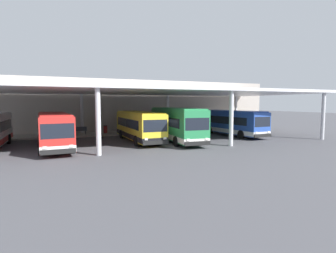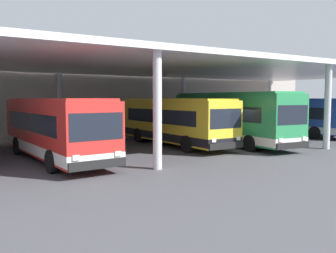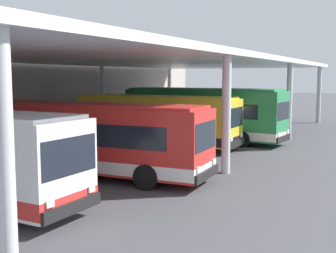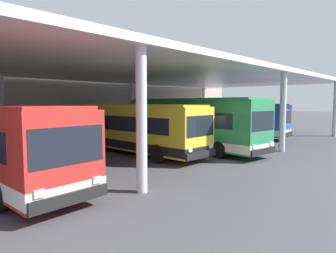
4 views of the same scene
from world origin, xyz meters
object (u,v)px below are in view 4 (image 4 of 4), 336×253
Objects in this scene: bus_far_bay at (191,123)px; bus_departing at (231,119)px; bench_waiting at (3,140)px; trash_bin at (49,136)px; bus_middle_bay at (136,128)px; banner_sign at (155,115)px; bus_second_bay at (0,143)px.

bus_departing is (8.61, 2.04, -0.19)m from bus_far_bay.
bench_waiting is 1.84× the size of trash_bin.
bus_middle_bay is at bearing -54.44° from bench_waiting.
banner_sign is at bearing -5.74° from trash_bin.
bus_second_bay is 18.62m from banner_sign.
bench_waiting is 3.27m from trash_bin.
trash_bin is at bearing 153.13° from bus_departing.
trash_bin is (-6.02, 9.45, -1.16)m from bus_far_bay.
bus_second_bay is at bearing -179.41° from bus_far_bay.
bench_waiting is 0.56× the size of banner_sign.
bus_middle_bay is at bearing -73.91° from trash_bin.
banner_sign reaches higher than bench_waiting.
bus_middle_bay is 10.78× the size of trash_bin.
banner_sign is at bearing 27.22° from bus_second_bay.
bus_middle_bay is at bearing 158.16° from bus_far_bay.
bus_far_bay reaches higher than bus_middle_bay.
banner_sign is at bearing 122.98° from bus_departing.
bus_far_bay is at bearing -57.52° from trash_bin.
banner_sign is (-4.12, 6.35, 0.32)m from bus_departing.
banner_sign is (8.20, 6.90, 0.32)m from bus_middle_bay.
bus_second_bay is 20.79m from bus_departing.
trash_bin is at bearing 122.48° from bus_far_bay.
bus_departing is at bearing 5.98° from bus_second_bay.
banner_sign reaches higher than trash_bin.
trash_bin is at bearing 3.13° from bench_waiting.
bus_middle_bay is 0.92× the size of bus_far_bay.
bus_departing is at bearing -22.01° from bench_waiting.
bus_second_bay is 8.51m from bus_middle_bay.
bench_waiting is (-17.89, 7.23, -0.99)m from bus_departing.
bus_middle_bay is 3.30× the size of banner_sign.
trash_bin is (-2.30, 7.96, -0.98)m from bus_middle_bay.
banner_sign reaches higher than bus_second_bay.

